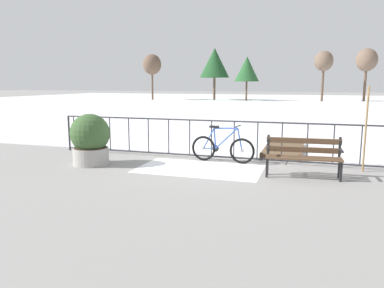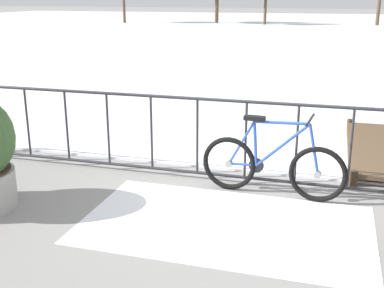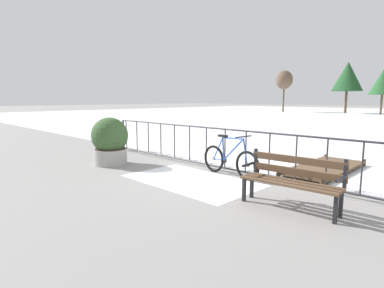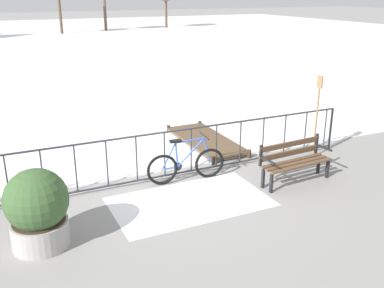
% 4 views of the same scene
% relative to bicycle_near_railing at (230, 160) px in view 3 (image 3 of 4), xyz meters
% --- Properties ---
extents(ground_plane, '(160.00, 160.00, 0.00)m').
position_rel_bicycle_near_railing_xyz_m(ground_plane, '(-0.37, 0.28, -0.37)').
color(ground_plane, gray).
extents(snow_patch, '(2.97, 1.73, 0.01)m').
position_rel_bicycle_near_railing_xyz_m(snow_patch, '(-0.34, -0.92, -0.36)').
color(snow_patch, white).
rests_on(snow_patch, ground).
extents(railing_fence, '(9.06, 0.06, 1.07)m').
position_rel_bicycle_near_railing_xyz_m(railing_fence, '(-0.37, 0.28, 0.19)').
color(railing_fence, '#2D2D33').
rests_on(railing_fence, ground).
extents(bicycle_near_railing, '(1.71, 0.52, 0.97)m').
position_rel_bicycle_near_railing_xyz_m(bicycle_near_railing, '(0.00, 0.00, 0.00)').
color(bicycle_near_railing, black).
rests_on(bicycle_near_railing, ground).
extents(park_bench, '(1.63, 0.58, 0.89)m').
position_rel_bicycle_near_railing_xyz_m(park_bench, '(2.03, -0.96, 0.14)').
color(park_bench, brown).
rests_on(park_bench, ground).
extents(planter_with_shrub, '(0.99, 0.99, 1.29)m').
position_rel_bicycle_near_railing_xyz_m(planter_with_shrub, '(-3.10, -1.28, 0.27)').
color(planter_with_shrub, '#9E9B96').
rests_on(planter_with_shrub, ground).
extents(wooden_dock, '(1.10, 2.79, 0.20)m').
position_rel_bicycle_near_railing_xyz_m(wooden_dock, '(1.44, 1.93, -0.25)').
color(wooden_dock, brown).
rests_on(wooden_dock, ground).
extents(tree_east_mid, '(2.80, 2.80, 5.03)m').
position_rel_bicycle_near_railing_xyz_m(tree_east_mid, '(-4.93, 33.46, 3.24)').
color(tree_east_mid, brown).
rests_on(tree_east_mid, ground).
extents(tree_far_east, '(2.22, 2.22, 5.48)m').
position_rel_bicycle_near_railing_xyz_m(tree_far_east, '(-16.29, 32.62, 3.85)').
color(tree_far_east, brown).
rests_on(tree_far_east, ground).
extents(tree_extra, '(3.55, 3.55, 6.18)m').
position_rel_bicycle_near_railing_xyz_m(tree_extra, '(-9.00, 34.53, 4.05)').
color(tree_extra, brown).
rests_on(tree_extra, ground).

